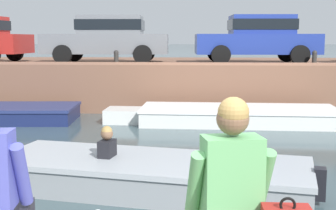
{
  "coord_description": "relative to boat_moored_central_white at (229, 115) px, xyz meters",
  "views": [
    {
      "loc": [
        0.44,
        -3.34,
        2.29
      ],
      "look_at": [
        -0.01,
        3.77,
        1.28
      ],
      "focal_mm": 50.0,
      "sensor_mm": 36.0,
      "label": 1
    }
  ],
  "objects": [
    {
      "name": "motorboat_passing",
      "position": [
        -1.78,
        -5.73,
        0.02
      ],
      "size": [
        5.79,
        2.51,
        0.97
      ],
      "color": "#93999E",
      "rests_on": "ground"
    },
    {
      "name": "car_left_inner_grey",
      "position": [
        -3.84,
        2.91,
        2.12
      ],
      "size": [
        4.16,
        2.0,
        1.54
      ],
      "color": "slate",
      "rests_on": "far_quay_wall"
    },
    {
      "name": "far_wall_coping",
      "position": [
        -1.3,
        1.62,
        1.32
      ],
      "size": [
        60.0,
        0.24,
        0.08
      ],
      "primitive_type": "cube",
      "color": "#9F6C52",
      "rests_on": "far_quay_wall"
    },
    {
      "name": "person_seated_right",
      "position": [
        -0.66,
        -9.76,
        1.12
      ],
      "size": [
        0.58,
        0.59,
        0.97
      ],
      "color": "#282833",
      "rests_on": "near_quay"
    },
    {
      "name": "mooring_bollard_mid",
      "position": [
        -3.37,
        1.75,
        1.52
      ],
      "size": [
        0.15,
        0.15,
        0.45
      ],
      "color": "#2D2B28",
      "rests_on": "far_quay_wall"
    },
    {
      "name": "ground_plane",
      "position": [
        -1.3,
        -3.88,
        -0.23
      ],
      "size": [
        400.0,
        400.0,
        0.0
      ],
      "primitive_type": "plane",
      "color": "#3D5156"
    },
    {
      "name": "car_centre_blue",
      "position": [
        1.09,
        2.91,
        2.12
      ],
      "size": [
        4.0,
        2.1,
        1.54
      ],
      "color": "#233893",
      "rests_on": "far_quay_wall"
    },
    {
      "name": "mooring_bollard_east",
      "position": [
        2.64,
        1.75,
        1.52
      ],
      "size": [
        0.15,
        0.15,
        0.45
      ],
      "color": "#2D2B28",
      "rests_on": "far_quay_wall"
    },
    {
      "name": "far_quay_wall",
      "position": [
        -1.3,
        4.5,
        0.52
      ],
      "size": [
        60.0,
        6.0,
        1.5
      ],
      "primitive_type": "cube",
      "color": "brown",
      "rests_on": "ground"
    },
    {
      "name": "boat_moored_central_white",
      "position": [
        0.0,
        0.0,
        0.0
      ],
      "size": [
        6.3,
        1.97,
        0.46
      ],
      "color": "white",
      "rests_on": "ground"
    }
  ]
}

